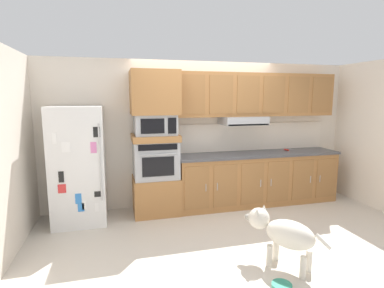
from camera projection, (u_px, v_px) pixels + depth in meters
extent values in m
plane|color=beige|center=(224.00, 225.00, 4.49)|extent=(9.60, 9.60, 0.00)
cube|color=silver|center=(203.00, 133.00, 5.36)|extent=(6.20, 0.12, 2.50)
cube|color=silver|center=(6.00, 151.00, 3.60)|extent=(0.12, 7.10, 2.50)
cube|color=white|center=(383.00, 136.00, 5.00)|extent=(0.12, 7.10, 2.50)
cube|color=white|center=(79.00, 165.00, 4.49)|extent=(0.76, 0.70, 1.76)
cylinder|color=silver|center=(100.00, 163.00, 4.20)|extent=(0.02, 0.02, 1.10)
cube|color=black|center=(97.00, 132.00, 4.15)|extent=(0.09, 0.01, 0.14)
cube|color=white|center=(54.00, 138.00, 4.02)|extent=(0.05, 0.01, 0.15)
cube|color=#337FDB|center=(81.00, 207.00, 4.24)|extent=(0.09, 0.01, 0.12)
cube|color=black|center=(61.00, 177.00, 4.12)|extent=(0.07, 0.01, 0.15)
cube|color=pink|center=(93.00, 148.00, 4.17)|extent=(0.08, 0.01, 0.15)
cube|color=red|center=(62.00, 189.00, 4.14)|extent=(0.10, 0.01, 0.12)
cube|color=white|center=(84.00, 205.00, 4.25)|extent=(0.06, 0.01, 0.12)
cube|color=white|center=(66.00, 147.00, 4.07)|extent=(0.11, 0.01, 0.14)
cube|color=black|center=(98.00, 194.00, 4.28)|extent=(0.09, 0.01, 0.08)
cube|color=#337FDB|center=(78.00, 199.00, 4.22)|extent=(0.08, 0.01, 0.15)
cube|color=white|center=(97.00, 207.00, 4.30)|extent=(0.05, 0.01, 0.13)
cube|color=#A8703D|center=(156.00, 195.00, 4.94)|extent=(0.74, 0.62, 0.60)
cube|color=#A8AAAF|center=(156.00, 159.00, 4.85)|extent=(0.70, 0.58, 0.60)
cube|color=black|center=(158.00, 167.00, 4.57)|extent=(0.49, 0.01, 0.30)
cube|color=black|center=(158.00, 147.00, 4.53)|extent=(0.59, 0.01, 0.09)
cylinder|color=#A8AAAF|center=(158.00, 154.00, 4.52)|extent=(0.56, 0.02, 0.02)
cube|color=#A8703D|center=(155.00, 138.00, 4.79)|extent=(0.74, 0.62, 0.10)
cube|color=#A8AAAF|center=(155.00, 124.00, 4.76)|extent=(0.64, 0.53, 0.32)
cube|color=black|center=(153.00, 126.00, 4.48)|extent=(0.35, 0.01, 0.22)
cube|color=black|center=(172.00, 126.00, 4.56)|extent=(0.13, 0.01, 0.24)
cube|color=#A8703D|center=(154.00, 93.00, 4.68)|extent=(0.74, 0.62, 0.68)
cube|color=#A8703D|center=(257.00, 179.00, 5.37)|extent=(2.89, 0.60, 0.88)
cube|color=#9A6738|center=(197.00, 188.00, 4.77)|extent=(0.40, 0.01, 0.70)
cylinder|color=#BCBCC1|center=(206.00, 188.00, 4.80)|extent=(0.01, 0.01, 0.12)
cube|color=#9A6738|center=(225.00, 186.00, 4.89)|extent=(0.40, 0.01, 0.70)
cylinder|color=#BCBCC1|center=(217.00, 187.00, 4.84)|extent=(0.01, 0.01, 0.12)
cube|color=#9A6738|center=(252.00, 184.00, 5.01)|extent=(0.40, 0.01, 0.70)
cylinder|color=#BCBCC1|center=(261.00, 183.00, 5.04)|extent=(0.01, 0.01, 0.12)
cube|color=#9A6738|center=(278.00, 182.00, 5.13)|extent=(0.40, 0.01, 0.70)
cylinder|color=#BCBCC1|center=(271.00, 183.00, 5.08)|extent=(0.01, 0.01, 0.12)
cube|color=#9A6738|center=(303.00, 180.00, 5.25)|extent=(0.40, 0.01, 0.70)
cylinder|color=#BCBCC1|center=(311.00, 179.00, 5.28)|extent=(0.01, 0.01, 0.12)
cube|color=#9A6738|center=(326.00, 178.00, 5.37)|extent=(0.40, 0.01, 0.70)
cylinder|color=#BCBCC1|center=(320.00, 179.00, 5.32)|extent=(0.01, 0.01, 0.12)
cube|color=#4C4C51|center=(258.00, 154.00, 5.30)|extent=(2.93, 0.64, 0.04)
cube|color=white|center=(251.00, 137.00, 5.53)|extent=(2.93, 0.02, 0.50)
cube|color=#A8703D|center=(257.00, 95.00, 5.27)|extent=(2.89, 0.34, 0.74)
cube|color=#A8AAAF|center=(243.00, 120.00, 5.20)|extent=(0.76, 0.48, 0.14)
cube|color=black|center=(248.00, 125.00, 4.99)|extent=(0.72, 0.04, 0.02)
cube|color=#9A6738|center=(193.00, 95.00, 4.80)|extent=(0.40, 0.01, 0.63)
cube|color=#9A6738|center=(221.00, 95.00, 4.92)|extent=(0.40, 0.01, 0.63)
cube|color=#9A6738|center=(248.00, 95.00, 5.04)|extent=(0.40, 0.01, 0.63)
cube|color=#9A6738|center=(274.00, 95.00, 5.16)|extent=(0.40, 0.01, 0.63)
cube|color=#9A6738|center=(299.00, 95.00, 5.28)|extent=(0.40, 0.01, 0.63)
cube|color=#9A6738|center=(322.00, 95.00, 5.40)|extent=(0.40, 0.01, 0.63)
cylinder|color=red|center=(287.00, 150.00, 5.51)|extent=(0.05, 0.10, 0.03)
cylinder|color=silver|center=(291.00, 149.00, 5.56)|extent=(0.04, 0.12, 0.01)
ellipsoid|color=beige|center=(290.00, 235.00, 3.28)|extent=(0.56, 0.62, 0.31)
sphere|color=beige|center=(259.00, 218.00, 3.52)|extent=(0.25, 0.25, 0.25)
ellipsoid|color=gray|center=(250.00, 217.00, 3.60)|extent=(0.15, 0.17, 0.09)
cone|color=beige|center=(257.00, 212.00, 3.43)|extent=(0.07, 0.07, 0.08)
cone|color=beige|center=(264.00, 208.00, 3.55)|extent=(0.07, 0.07, 0.08)
cylinder|color=beige|center=(323.00, 242.00, 3.06)|extent=(0.14, 0.17, 0.14)
cylinder|color=beige|center=(269.00, 255.00, 3.39)|extent=(0.07, 0.07, 0.25)
cylinder|color=beige|center=(276.00, 249.00, 3.51)|extent=(0.07, 0.07, 0.25)
cylinder|color=beige|center=(303.00, 267.00, 3.14)|extent=(0.07, 0.07, 0.25)
cylinder|color=beige|center=(309.00, 261.00, 3.27)|extent=(0.07, 0.07, 0.25)
cylinder|color=#267F66|center=(282.00, 287.00, 2.97)|extent=(0.20, 0.20, 0.06)
cylinder|color=brown|center=(282.00, 286.00, 2.97)|extent=(0.15, 0.15, 0.03)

